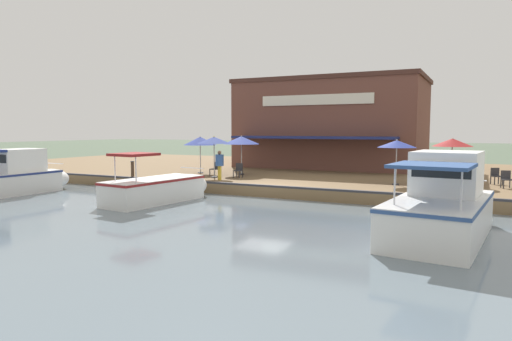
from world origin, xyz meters
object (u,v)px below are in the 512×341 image
person_near_entrance (220,162)px  motorboat_outer_channel (162,188)px  mooring_post (132,169)px  cafe_chair_facing_river (496,175)px  motorboat_fourth_along (13,178)px  patio_umbrella_mid_patio_right (397,144)px  cafe_chair_beside_entrance (238,170)px  patio_umbrella_mid_patio_left (241,140)px  patio_umbrella_near_quay_edge (214,140)px  patio_umbrella_back_row (200,141)px  waterfront_restaurant (332,124)px  motorboat_second_along (444,205)px  cafe_chair_mid_patio (506,178)px  patio_umbrella_far_corner (452,143)px  cafe_chair_far_corner_seat (215,168)px  tree_upstream_bank (292,119)px

person_near_entrance → motorboat_outer_channel: bearing=-2.3°
person_near_entrance → mooring_post: (1.37, -5.10, -0.52)m
cafe_chair_facing_river → motorboat_fourth_along: size_ratio=0.12×
motorboat_outer_channel → mooring_post: 6.04m
patio_umbrella_mid_patio_right → cafe_chair_beside_entrance: 9.08m
patio_umbrella_mid_patio_left → person_near_entrance: patio_umbrella_mid_patio_left is taller
patio_umbrella_mid_patio_left → cafe_chair_beside_entrance: 2.53m
patio_umbrella_near_quay_edge → patio_umbrella_back_row: (-2.00, -2.28, -0.11)m
waterfront_restaurant → motorboat_second_along: 20.88m
waterfront_restaurant → cafe_chair_mid_patio: (9.01, 11.47, -2.81)m
patio_umbrella_back_row → motorboat_second_along: size_ratio=0.35×
patio_umbrella_back_row → motorboat_second_along: patio_umbrella_back_row is taller
patio_umbrella_mid_patio_right → patio_umbrella_far_corner: patio_umbrella_far_corner is taller
patio_umbrella_back_row → cafe_chair_far_corner_seat: patio_umbrella_back_row is taller
motorboat_second_along → cafe_chair_beside_entrance: bearing=-124.0°
patio_umbrella_mid_patio_right → mooring_post: 14.84m
cafe_chair_far_corner_seat → motorboat_fourth_along: size_ratio=0.12×
person_near_entrance → motorboat_second_along: size_ratio=0.24×
waterfront_restaurant → patio_umbrella_back_row: waterfront_restaurant is taller
cafe_chair_beside_entrance → mooring_post: mooring_post is taller
patio_umbrella_near_quay_edge → cafe_chair_mid_patio: 15.44m
motorboat_second_along → cafe_chair_far_corner_seat: bearing=-121.2°
patio_umbrella_mid_patio_right → mooring_post: (3.43, -14.35, -1.58)m
patio_umbrella_mid_patio_right → cafe_chair_facing_river: bearing=119.1°
patio_umbrella_far_corner → tree_upstream_bank: size_ratio=0.44×
cafe_chair_beside_entrance → tree_upstream_bank: tree_upstream_bank is taller
person_near_entrance → cafe_chair_facing_river: bearing=108.5°
patio_umbrella_mid_patio_right → patio_umbrella_mid_patio_left: size_ratio=0.95×
patio_umbrella_far_corner → patio_umbrella_mid_patio_left: size_ratio=0.99×
waterfront_restaurant → patio_umbrella_near_quay_edge: bearing=-18.5°
patio_umbrella_back_row → cafe_chair_beside_entrance: (1.35, 3.55, -1.62)m
motorboat_outer_channel → motorboat_second_along: bearing=83.1°
patio_umbrella_mid_patio_left → motorboat_second_along: size_ratio=0.35×
patio_umbrella_mid_patio_left → motorboat_second_along: patio_umbrella_mid_patio_left is taller
cafe_chair_far_corner_seat → person_near_entrance: bearing=37.5°
patio_umbrella_near_quay_edge → cafe_chair_mid_patio: (-2.12, 15.20, -1.73)m
patio_umbrella_far_corner → cafe_chair_far_corner_seat: 13.40m
patio_umbrella_back_row → cafe_chair_far_corner_seat: bearing=58.6°
cafe_chair_mid_patio → patio_umbrella_far_corner: bearing=-96.3°
patio_umbrella_far_corner → mooring_post: size_ratio=2.42×
patio_umbrella_far_corner → person_near_entrance: patio_umbrella_far_corner is taller
cafe_chair_facing_river → mooring_post: bearing=-72.4°
cafe_chair_mid_patio → cafe_chair_facing_river: bearing=-165.0°
waterfront_restaurant → patio_umbrella_mid_patio_right: waterfront_restaurant is taller
patio_umbrella_mid_patio_left → motorboat_outer_channel: bearing=1.5°
waterfront_restaurant → patio_umbrella_far_corner: (8.73, 8.99, -1.13)m
cafe_chair_mid_patio → motorboat_outer_channel: bearing=-61.2°
patio_umbrella_mid_patio_right → motorboat_outer_channel: 11.89m
patio_umbrella_mid_patio_right → patio_umbrella_far_corner: (-1.29, 2.53, 0.07)m
mooring_post → patio_umbrella_far_corner: bearing=105.6°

